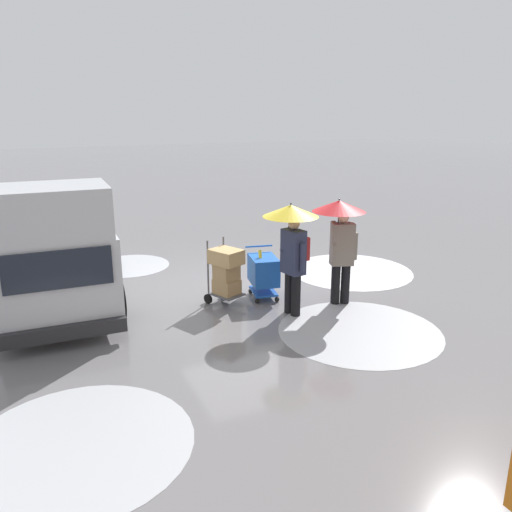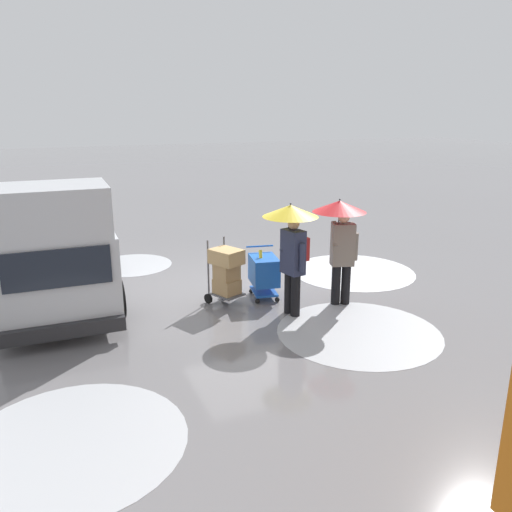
% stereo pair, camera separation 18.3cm
% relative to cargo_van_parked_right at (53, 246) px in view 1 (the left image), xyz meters
% --- Properties ---
extents(ground_plane, '(90.00, 90.00, 0.00)m').
position_rel_cargo_van_parked_right_xyz_m(ground_plane, '(-3.92, 0.49, -1.18)').
color(ground_plane, slate).
extents(slush_patch_near_cluster, '(2.89, 2.89, 0.01)m').
position_rel_cargo_van_parked_right_xyz_m(slush_patch_near_cluster, '(-4.77, 3.71, -1.18)').
color(slush_patch_near_cluster, '#999BA0').
rests_on(slush_patch_near_cluster, ground).
extents(slush_patch_under_van, '(2.72, 2.72, 0.01)m').
position_rel_cargo_van_parked_right_xyz_m(slush_patch_under_van, '(0.14, 5.05, -1.18)').
color(slush_patch_under_van, '#ADAFB5').
rests_on(slush_patch_under_van, ground).
extents(slush_patch_mid_street, '(2.94, 2.94, 0.01)m').
position_rel_cargo_van_parked_right_xyz_m(slush_patch_mid_street, '(-6.62, 0.70, -1.18)').
color(slush_patch_mid_street, silver).
rests_on(slush_patch_mid_street, ground).
extents(slush_patch_far_side, '(1.98, 1.98, 0.01)m').
position_rel_cargo_van_parked_right_xyz_m(slush_patch_far_side, '(-1.79, -1.94, -1.18)').
color(slush_patch_far_side, '#ADAFB5').
rests_on(slush_patch_far_side, ground).
extents(cargo_van_parked_right, '(2.27, 5.38, 2.60)m').
position_rel_cargo_van_parked_right_xyz_m(cargo_van_parked_right, '(0.00, 0.00, 0.00)').
color(cargo_van_parked_right, '#B7BABF').
rests_on(cargo_van_parked_right, ground).
extents(shopping_cart_vendor, '(0.69, 0.91, 1.04)m').
position_rel_cargo_van_parked_right_xyz_m(shopping_cart_vendor, '(-3.92, 1.47, -0.61)').
color(shopping_cart_vendor, '#1951B2').
rests_on(shopping_cart_vendor, ground).
extents(hand_dolly_boxes, '(0.74, 0.84, 1.32)m').
position_rel_cargo_van_parked_right_xyz_m(hand_dolly_boxes, '(-3.09, 1.50, -0.48)').
color(hand_dolly_boxes, '#515156').
rests_on(hand_dolly_boxes, ground).
extents(pedestrian_pink_side, '(1.04, 1.04, 2.15)m').
position_rel_cargo_van_parked_right_xyz_m(pedestrian_pink_side, '(-5.15, 2.38, 0.41)').
color(pedestrian_pink_side, black).
rests_on(pedestrian_pink_side, ground).
extents(pedestrian_black_side, '(1.04, 1.04, 2.15)m').
position_rel_cargo_van_parked_right_xyz_m(pedestrian_black_side, '(-4.05, 2.45, 0.39)').
color(pedestrian_black_side, black).
rests_on(pedestrian_black_side, ground).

